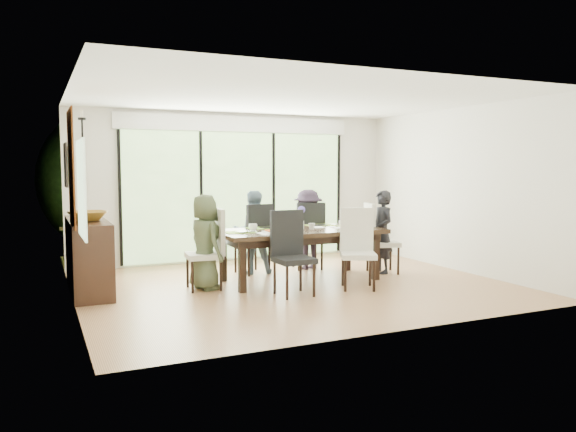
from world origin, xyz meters
name	(u,v)px	position (x,y,z in m)	size (l,w,h in m)	color
floor	(295,286)	(0.00, 0.00, -0.01)	(6.00, 5.00, 0.01)	#8F5B39
ceiling	(295,97)	(0.00, 0.00, 2.71)	(6.00, 5.00, 0.01)	white
wall_back	(237,187)	(0.00, 2.51, 1.35)	(6.00, 0.02, 2.70)	silver
wall_front	(399,203)	(0.00, -2.51, 1.35)	(6.00, 0.02, 2.70)	silver
wall_left	(71,198)	(-3.01, 0.00, 1.35)	(0.02, 5.00, 2.70)	beige
wall_right	(460,190)	(3.01, 0.00, 1.35)	(0.02, 5.00, 2.70)	beige
glass_doors	(238,196)	(0.00, 2.47, 1.20)	(4.20, 0.02, 2.30)	#598C3F
blinds_header	(238,124)	(0.00, 2.46, 2.50)	(4.40, 0.06, 0.28)	white
mullion_a	(120,198)	(-2.10, 2.46, 1.20)	(0.05, 0.04, 2.30)	black
mullion_b	(201,196)	(-0.70, 2.46, 1.20)	(0.05, 0.04, 2.30)	black
mullion_c	(274,195)	(0.70, 2.46, 1.20)	(0.05, 0.04, 2.30)	black
mullion_d	(338,193)	(2.10, 2.46, 1.20)	(0.05, 0.04, 2.30)	black
side_window	(81,189)	(-2.97, -1.20, 1.50)	(0.02, 0.90, 1.00)	#8CAD7F
deck	(223,256)	(0.00, 3.40, -0.05)	(6.00, 1.80, 0.10)	brown
rail_top	(211,222)	(0.00, 4.20, 0.55)	(6.00, 0.08, 0.06)	#4F3422
foliage_left	(116,180)	(-1.80, 5.20, 1.44)	(3.20, 3.20, 3.20)	#14380F
foliage_mid	(208,164)	(0.40, 5.80, 1.80)	(4.00, 4.00, 4.00)	#14380F
foliage_right	(290,186)	(2.20, 5.00, 1.26)	(2.80, 2.80, 2.80)	#14380F
foliage_far	(160,171)	(-0.60, 6.50, 1.62)	(3.60, 3.60, 3.60)	#14380F
table_top	(300,231)	(0.23, 0.33, 0.75)	(2.50, 1.15, 0.06)	black
table_apron	(300,238)	(0.23, 0.33, 0.66)	(2.29, 0.94, 0.10)	black
table_leg_fl	(242,267)	(-0.85, -0.10, 0.36)	(0.09, 0.09, 0.72)	black
table_leg_fr	(376,256)	(1.31, -0.10, 0.36)	(0.09, 0.09, 0.72)	black
table_leg_bl	(223,258)	(-0.85, 0.76, 0.36)	(0.09, 0.09, 0.72)	black
table_leg_br	(347,249)	(1.31, 0.76, 0.36)	(0.09, 0.09, 0.72)	black
chair_left_end	(204,249)	(-1.27, 0.33, 0.57)	(0.48, 0.48, 1.15)	beige
chair_right_end	(383,238)	(1.73, 0.33, 0.57)	(0.48, 0.48, 1.15)	beige
chair_far_left	(252,238)	(-0.22, 1.18, 0.57)	(0.48, 0.48, 1.15)	black
chair_far_right	(307,235)	(0.78, 1.18, 0.57)	(0.48, 0.48, 1.15)	black
chair_near_left	(294,253)	(-0.27, -0.54, 0.57)	(0.48, 0.48, 1.15)	black
chair_near_right	(358,249)	(0.73, -0.54, 0.57)	(0.48, 0.48, 1.15)	silver
person_left_end	(205,242)	(-1.25, 0.33, 0.67)	(0.63, 0.39, 1.34)	#455136
person_right_end	(382,232)	(1.71, 0.33, 0.67)	(0.63, 0.39, 1.34)	black
person_far_left	(253,232)	(-0.22, 1.16, 0.67)	(0.63, 0.39, 1.34)	slate
person_far_right	(308,229)	(0.78, 1.16, 0.67)	(0.63, 0.39, 1.34)	#281E2D
placemat_left	(240,232)	(-0.72, 0.33, 0.79)	(0.46, 0.33, 0.01)	#95C345
placemat_right	(354,226)	(1.18, 0.33, 0.79)	(0.46, 0.33, 0.01)	#A8C144
placemat_far_l	(262,228)	(-0.22, 0.73, 0.79)	(0.46, 0.33, 0.01)	#77AE3E
placemat_far_r	(320,225)	(0.78, 0.73, 0.79)	(0.46, 0.33, 0.01)	#9DC245
placemat_paper	(274,233)	(-0.32, 0.03, 0.79)	(0.46, 0.33, 0.01)	white
tablet_far_l	(270,227)	(-0.12, 0.68, 0.79)	(0.27, 0.19, 0.01)	black
tablet_far_r	(319,225)	(0.73, 0.68, 0.79)	(0.25, 0.18, 0.01)	black
papers	(342,228)	(0.93, 0.28, 0.78)	(0.31, 0.23, 0.00)	white
platter_base	(274,232)	(-0.32, 0.03, 0.80)	(0.27, 0.27, 0.03)	white
platter_snacks	(274,231)	(-0.32, 0.03, 0.82)	(0.21, 0.21, 0.01)	#D24D18
vase	(301,225)	(0.28, 0.38, 0.84)	(0.08, 0.08, 0.13)	silver
hyacinth_stems	(301,217)	(0.28, 0.38, 0.97)	(0.04, 0.04, 0.17)	#337226
hyacinth_blooms	(301,210)	(0.28, 0.38, 1.07)	(0.11, 0.11, 0.11)	#5C4EC3
laptop	(249,232)	(-0.62, 0.23, 0.80)	(0.34, 0.22, 0.03)	silver
cup_a	(253,227)	(-0.47, 0.48, 0.83)	(0.13, 0.13, 0.10)	white
cup_b	(312,226)	(0.38, 0.23, 0.83)	(0.10, 0.10, 0.10)	white
cup_c	(343,223)	(1.03, 0.43, 0.83)	(0.13, 0.13, 0.10)	white
book	(313,228)	(0.48, 0.38, 0.79)	(0.17, 0.23, 0.02)	white
sideboard	(88,256)	(-2.76, 0.87, 0.50)	(0.50, 1.77, 1.00)	black
bowl	(88,216)	(-2.76, 0.77, 1.06)	(0.53, 0.53, 0.13)	brown
candlestick_base	(85,216)	(-2.76, 1.22, 1.02)	(0.11, 0.11, 0.04)	black
candlestick_shaft	(83,168)	(-2.76, 1.22, 1.71)	(0.03, 0.03, 1.38)	black
candlestick_pan	(82,119)	(-2.76, 1.22, 2.40)	(0.11, 0.11, 0.03)	black
candle	(82,114)	(-2.76, 1.22, 2.47)	(0.04, 0.04, 0.11)	silver
tapestry	(71,169)	(-2.97, 0.40, 1.70)	(0.02, 1.00, 1.50)	#8F4114
art_frame	(66,165)	(-2.97, 1.70, 1.75)	(0.03, 0.55, 0.65)	black
art_canvas	(67,165)	(-2.95, 1.70, 1.75)	(0.01, 0.45, 0.55)	#184E4E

